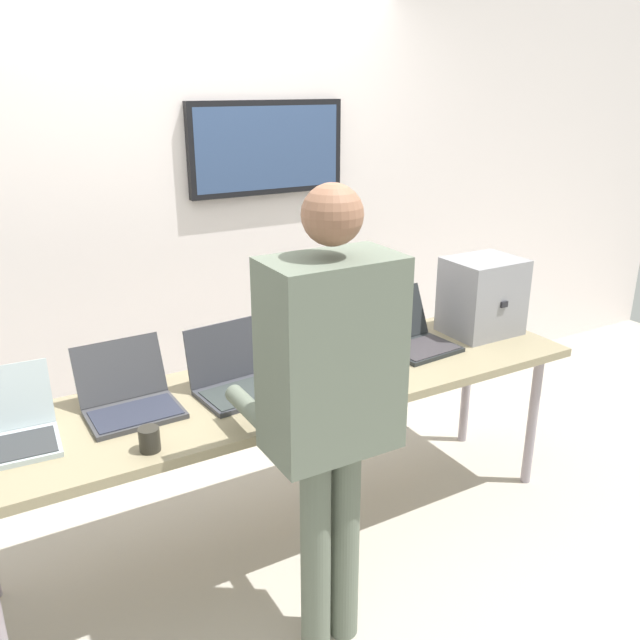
% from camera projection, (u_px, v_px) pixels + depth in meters
% --- Properties ---
extents(ground, '(8.00, 8.00, 0.04)m').
position_uv_depth(ground, '(294.00, 534.00, 3.14)').
color(ground, '#A8A092').
extents(back_wall, '(8.00, 0.11, 2.79)m').
position_uv_depth(back_wall, '(195.00, 201.00, 3.58)').
color(back_wall, silver).
rests_on(back_wall, ground).
extents(workbench, '(2.74, 0.70, 0.78)m').
position_uv_depth(workbench, '(291.00, 393.00, 2.88)').
color(workbench, gray).
rests_on(workbench, ground).
extents(equipment_box, '(0.36, 0.31, 0.39)m').
position_uv_depth(equipment_box, '(482.00, 296.00, 3.38)').
color(equipment_box, gray).
rests_on(equipment_box, workbench).
extents(laptop_station_0, '(0.36, 0.34, 0.26)m').
position_uv_depth(laptop_station_0, '(6.00, 429.00, 2.36)').
color(laptop_station_0, '#A8B6B9').
rests_on(laptop_station_0, workbench).
extents(laptop_station_1, '(0.36, 0.36, 0.25)m').
position_uv_depth(laptop_station_1, '(129.00, 397.00, 2.60)').
color(laptop_station_1, '#37373B').
rests_on(laptop_station_1, workbench).
extents(laptop_station_2, '(0.41, 0.34, 0.27)m').
position_uv_depth(laptop_station_2, '(239.00, 376.00, 2.78)').
color(laptop_station_2, '#35363D').
rests_on(laptop_station_2, workbench).
extents(laptop_station_3, '(0.40, 0.36, 0.27)m').
position_uv_depth(laptop_station_3, '(333.00, 354.00, 3.00)').
color(laptop_station_3, black).
rests_on(laptop_station_3, workbench).
extents(laptop_station_4, '(0.36, 0.40, 0.26)m').
position_uv_depth(laptop_station_4, '(413.00, 335.00, 3.23)').
color(laptop_station_4, '#222527').
rests_on(laptop_station_4, workbench).
extents(person, '(0.44, 0.58, 1.73)m').
position_uv_depth(person, '(330.00, 389.00, 2.19)').
color(person, '#5D6657').
rests_on(person, ground).
extents(coffee_mug, '(0.07, 0.07, 0.09)m').
position_uv_depth(coffee_mug, '(150.00, 439.00, 2.32)').
color(coffee_mug, '#282620').
rests_on(coffee_mug, workbench).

